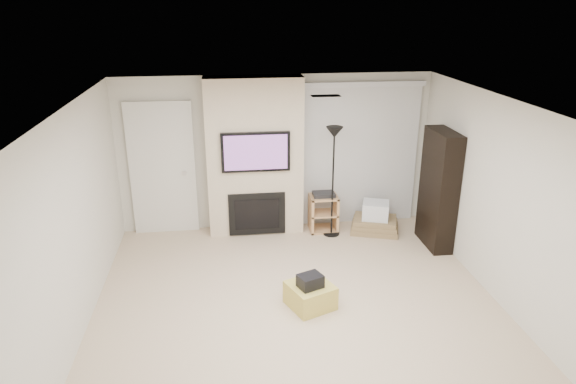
{
  "coord_description": "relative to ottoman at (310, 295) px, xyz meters",
  "views": [
    {
      "loc": [
        -0.83,
        -5.18,
        3.57
      ],
      "look_at": [
        0.0,
        1.2,
        1.15
      ],
      "focal_mm": 32.0,
      "sensor_mm": 36.0,
      "label": 1
    }
  ],
  "objects": [
    {
      "name": "black_bag",
      "position": [
        -0.01,
        -0.05,
        0.23
      ],
      "size": [
        0.34,
        0.31,
        0.16
      ],
      "primitive_type": "cube",
      "rotation": [
        0.0,
        0.0,
        0.4
      ],
      "color": "black",
      "rests_on": "ottoman"
    },
    {
      "name": "wall_back",
      "position": [
        -0.15,
        2.54,
        1.1
      ],
      "size": [
        5.0,
        0.0,
        2.5
      ],
      "primitive_type": "cube",
      "rotation": [
        1.57,
        0.0,
        0.0
      ],
      "color": "beige",
      "rests_on": "ground"
    },
    {
      "name": "fireplace_wall",
      "position": [
        -0.5,
        2.33,
        1.09
      ],
      "size": [
        1.5,
        0.47,
        2.5
      ],
      "color": "beige",
      "rests_on": "floor"
    },
    {
      "name": "wall_left",
      "position": [
        -2.65,
        -0.21,
        1.1
      ],
      "size": [
        0.0,
        5.5,
        2.5
      ],
      "primitive_type": "cube",
      "rotation": [
        1.57,
        0.0,
        1.57
      ],
      "color": "beige",
      "rests_on": "ground"
    },
    {
      "name": "ottoman",
      "position": [
        0.0,
        0.0,
        0.0
      ],
      "size": [
        0.65,
        0.65,
        0.3
      ],
      "primitive_type": "cube",
      "rotation": [
        0.0,
        0.0,
        0.4
      ],
      "color": "gold",
      "rests_on": "floor"
    },
    {
      "name": "wall_right",
      "position": [
        2.35,
        -0.21,
        1.1
      ],
      "size": [
        0.0,
        5.5,
        2.5
      ],
      "primitive_type": "cube",
      "rotation": [
        1.57,
        0.0,
        1.57
      ],
      "color": "beige",
      "rests_on": "ground"
    },
    {
      "name": "bookshelf",
      "position": [
        2.19,
        1.46,
        0.75
      ],
      "size": [
        0.3,
        0.8,
        1.8
      ],
      "color": "black",
      "rests_on": "floor"
    },
    {
      "name": "ceiling",
      "position": [
        -0.15,
        -0.21,
        2.35
      ],
      "size": [
        5.0,
        5.5,
        0.0
      ],
      "primitive_type": "cube",
      "color": "white",
      "rests_on": "wall_back"
    },
    {
      "name": "hvac_vent",
      "position": [
        0.25,
        0.59,
        2.35
      ],
      "size": [
        0.35,
        0.18,
        0.01
      ],
      "primitive_type": "cube",
      "color": "silver",
      "rests_on": "ceiling"
    },
    {
      "name": "av_stand",
      "position": [
        0.59,
        2.19,
        0.2
      ],
      "size": [
        0.45,
        0.38,
        0.66
      ],
      "color": "tan",
      "rests_on": "floor"
    },
    {
      "name": "floor_lamp",
      "position": [
        0.69,
        2.01,
        1.25
      ],
      "size": [
        0.26,
        0.26,
        1.78
      ],
      "color": "black",
      "rests_on": "floor"
    },
    {
      "name": "entry_door",
      "position": [
        -1.95,
        2.51,
        0.9
      ],
      "size": [
        1.02,
        0.11,
        2.14
      ],
      "color": "silver",
      "rests_on": "floor"
    },
    {
      "name": "box_stack",
      "position": [
        1.42,
        2.04,
        0.04
      ],
      "size": [
        0.89,
        0.78,
        0.5
      ],
      "color": "olive",
      "rests_on": "floor"
    },
    {
      "name": "vertical_blinds",
      "position": [
        1.25,
        2.49,
        1.12
      ],
      "size": [
        1.98,
        0.1,
        2.37
      ],
      "color": "silver",
      "rests_on": "floor"
    },
    {
      "name": "floor",
      "position": [
        -0.15,
        -0.21,
        -0.15
      ],
      "size": [
        5.0,
        5.5,
        0.0
      ],
      "primitive_type": "cube",
      "color": "#CEB393",
      "rests_on": "ground"
    }
  ]
}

